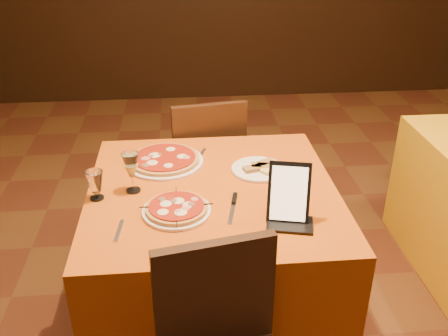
{
  "coord_description": "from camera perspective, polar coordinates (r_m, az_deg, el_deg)",
  "views": [
    {
      "loc": [
        -0.55,
        -1.7,
        1.87
      ],
      "look_at": [
        -0.37,
        0.19,
        0.86
      ],
      "focal_mm": 40.0,
      "sensor_mm": 36.0,
      "label": 1
    }
  ],
  "objects": [
    {
      "name": "chair_main_far",
      "position": [
        3.08,
        -2.37,
        0.54
      ],
      "size": [
        0.5,
        0.5,
        0.91
      ],
      "primitive_type": null,
      "rotation": [
        0.0,
        0.0,
        3.3
      ],
      "color": "black",
      "rests_on": "floor"
    },
    {
      "name": "main_table",
      "position": [
        2.43,
        -1.24,
        -9.99
      ],
      "size": [
        1.1,
        1.1,
        0.75
      ],
      "primitive_type": "cube",
      "color": "#BE510C",
      "rests_on": "floor"
    },
    {
      "name": "tablet",
      "position": [
        1.97,
        7.42,
        -2.81
      ],
      "size": [
        0.18,
        0.13,
        0.23
      ],
      "primitive_type": "cube",
      "rotation": [
        -0.35,
        0.0,
        -0.23
      ],
      "color": "black",
      "rests_on": "main_table"
    },
    {
      "name": "pizza_near",
      "position": [
        2.05,
        -5.44,
        -4.73
      ],
      "size": [
        0.28,
        0.28,
        0.03
      ],
      "rotation": [
        0.0,
        0.0,
        0.32
      ],
      "color": "white",
      "rests_on": "main_table"
    },
    {
      "name": "fork_near",
      "position": [
        1.98,
        -11.89,
        -7.0
      ],
      "size": [
        0.03,
        0.15,
        0.01
      ],
      "primitive_type": "cube",
      "rotation": [
        0.0,
        0.0,
        1.48
      ],
      "color": "#B9B8BF",
      "rests_on": "main_table"
    },
    {
      "name": "pizza_far",
      "position": [
        2.44,
        -6.81,
        0.87
      ],
      "size": [
        0.38,
        0.38,
        0.03
      ],
      "rotation": [
        0.0,
        0.0,
        -0.1
      ],
      "color": "white",
      "rests_on": "main_table"
    },
    {
      "name": "knife",
      "position": [
        2.06,
        0.96,
        -4.87
      ],
      "size": [
        0.06,
        0.21,
        0.01
      ],
      "primitive_type": "cube",
      "rotation": [
        0.0,
        0.0,
        1.36
      ],
      "color": "silver",
      "rests_on": "main_table"
    },
    {
      "name": "wine_glass",
      "position": [
        2.19,
        -10.51,
        -0.46
      ],
      "size": [
        0.1,
        0.1,
        0.19
      ],
      "primitive_type": null,
      "rotation": [
        0.0,
        0.0,
        -0.17
      ],
      "color": "#DFE582",
      "rests_on": "main_table"
    },
    {
      "name": "water_glass",
      "position": [
        2.18,
        -14.48,
        -1.93
      ],
      "size": [
        0.09,
        0.09,
        0.13
      ],
      "primitive_type": null,
      "rotation": [
        0.0,
        0.0,
        -0.35
      ],
      "color": "white",
      "rests_on": "main_table"
    },
    {
      "name": "fork_far",
      "position": [
        2.51,
        -2.61,
        1.53
      ],
      "size": [
        0.06,
        0.14,
        0.01
      ],
      "primitive_type": "cube",
      "rotation": [
        0.0,
        0.0,
        1.26
      ],
      "color": "silver",
      "rests_on": "main_table"
    },
    {
      "name": "cutlet_dish",
      "position": [
        2.36,
        3.93,
        -0.03
      ],
      "size": [
        0.25,
        0.25,
        0.03
      ],
      "rotation": [
        0.0,
        0.0,
        0.21
      ],
      "color": "white",
      "rests_on": "main_table"
    }
  ]
}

